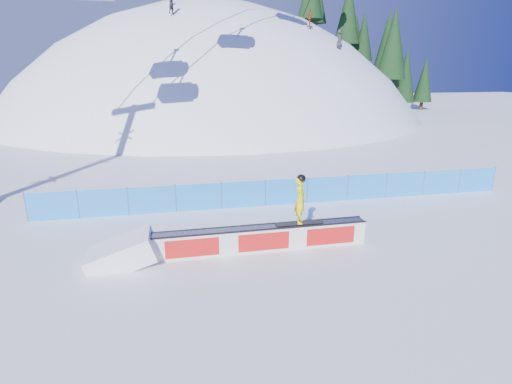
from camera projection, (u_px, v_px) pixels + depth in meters
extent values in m
plane|color=white|center=(320.00, 245.00, 14.30)|extent=(160.00, 160.00, 0.00)
sphere|color=white|center=(215.00, 238.00, 58.95)|extent=(64.00, 64.00, 64.00)
cylinder|color=#352415|center=(314.00, 29.00, 54.54)|extent=(0.50, 0.50, 1.40)
cylinder|color=#352415|center=(316.00, 38.00, 57.04)|extent=(0.50, 0.50, 1.40)
cone|color=black|center=(318.00, 0.00, 55.60)|extent=(3.75, 3.75, 8.53)
cylinder|color=#352415|center=(349.00, 44.00, 51.60)|extent=(0.50, 0.50, 1.40)
cylinder|color=#352415|center=(339.00, 43.00, 54.01)|extent=(0.50, 0.50, 1.40)
cone|color=black|center=(341.00, 13.00, 52.91)|extent=(2.73, 2.73, 6.20)
cylinder|color=#352415|center=(363.00, 61.00, 54.22)|extent=(0.50, 0.50, 1.40)
cone|color=black|center=(365.00, 31.00, 53.10)|extent=(2.78, 2.78, 6.31)
cylinder|color=#352415|center=(379.00, 72.00, 52.65)|extent=(0.50, 0.50, 1.40)
cone|color=black|center=(383.00, 33.00, 51.20)|extent=(3.76, 3.76, 8.56)
cylinder|color=#352415|center=(373.00, 89.00, 59.69)|extent=(0.50, 0.50, 1.40)
cone|color=black|center=(375.00, 59.00, 58.42)|extent=(3.20, 3.20, 7.28)
cylinder|color=#352415|center=(381.00, 95.00, 58.81)|extent=(0.50, 0.50, 1.40)
cone|color=black|center=(383.00, 66.00, 57.62)|extent=(2.97, 2.97, 6.75)
cylinder|color=#352415|center=(396.00, 106.00, 56.85)|extent=(0.50, 0.50, 1.40)
cone|color=black|center=(400.00, 66.00, 55.25)|extent=(4.22, 4.22, 9.59)
cylinder|color=#352415|center=(404.00, 107.00, 58.60)|extent=(0.50, 0.50, 1.40)
cone|color=black|center=(407.00, 80.00, 57.46)|extent=(2.83, 2.83, 6.43)
cylinder|color=#352415|center=(431.00, 108.00, 55.89)|extent=(0.50, 0.50, 1.40)
cone|color=black|center=(435.00, 75.00, 54.56)|extent=(3.38, 3.38, 7.69)
cube|color=#1F7DE1|center=(286.00, 192.00, 18.33)|extent=(22.00, 0.03, 1.20)
cylinder|color=#3C4A6D|center=(26.00, 207.00, 16.22)|extent=(0.05, 0.05, 1.30)
cylinder|color=#3C4A6D|center=(78.00, 204.00, 16.60)|extent=(0.05, 0.05, 1.30)
cylinder|color=#3C4A6D|center=(128.00, 201.00, 16.98)|extent=(0.05, 0.05, 1.30)
cylinder|color=#3C4A6D|center=(176.00, 198.00, 17.36)|extent=(0.05, 0.05, 1.30)
cylinder|color=#3C4A6D|center=(221.00, 195.00, 17.74)|extent=(0.05, 0.05, 1.30)
cylinder|color=#3C4A6D|center=(265.00, 192.00, 18.12)|extent=(0.05, 0.05, 1.30)
cylinder|color=#3C4A6D|center=(307.00, 190.00, 18.50)|extent=(0.05, 0.05, 1.30)
cylinder|color=#3C4A6D|center=(348.00, 187.00, 18.88)|extent=(0.05, 0.05, 1.30)
cylinder|color=#3C4A6D|center=(386.00, 185.00, 19.26)|extent=(0.05, 0.05, 1.30)
cylinder|color=#3C4A6D|center=(423.00, 183.00, 19.64)|extent=(0.05, 0.05, 1.30)
cylinder|color=#3C4A6D|center=(459.00, 180.00, 20.02)|extent=(0.05, 0.05, 1.30)
cylinder|color=#3C4A6D|center=(494.00, 178.00, 20.40)|extent=(0.05, 0.05, 1.30)
cube|color=silver|center=(262.00, 239.00, 13.74)|extent=(7.42, 0.51, 0.83)
cube|color=#979BA5|center=(262.00, 227.00, 13.61)|extent=(7.34, 0.54, 0.04)
cube|color=black|center=(264.00, 230.00, 13.38)|extent=(7.41, 0.08, 0.06)
cube|color=black|center=(261.00, 224.00, 13.84)|extent=(7.41, 0.08, 0.06)
cube|color=red|center=(264.00, 242.00, 13.52)|extent=(7.04, 0.07, 0.63)
cube|color=red|center=(261.00, 236.00, 13.97)|extent=(7.04, 0.07, 0.63)
cube|color=black|center=(300.00, 223.00, 13.86)|extent=(1.69, 0.32, 0.03)
imported|color=#FFF001|center=(300.00, 200.00, 13.61)|extent=(0.53, 0.68, 1.63)
sphere|color=black|center=(301.00, 179.00, 13.38)|extent=(0.30, 0.30, 0.30)
imported|color=black|center=(172.00, 4.00, 37.02)|extent=(1.02, 0.99, 1.65)
imported|color=#9B3016|center=(309.00, 18.00, 40.60)|extent=(0.50, 1.00, 1.65)
imported|color=#272727|center=(339.00, 38.00, 39.65)|extent=(0.96, 0.92, 1.65)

